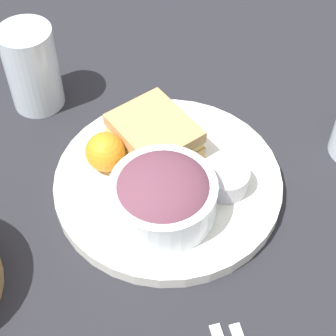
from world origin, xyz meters
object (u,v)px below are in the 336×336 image
object	(u,v)px
salad_bowl	(163,195)
drink_glass	(32,68)
plate	(168,183)
dressing_cup	(226,179)
sandwich	(151,137)

from	to	relation	value
salad_bowl	drink_glass	distance (m)	0.28
plate	salad_bowl	size ratio (longest dim) A/B	2.28
plate	dressing_cup	xyz separation A→B (m)	(-0.04, -0.06, 0.02)
sandwich	salad_bowl	distance (m)	0.10
plate	dressing_cup	world-z (taller)	dressing_cup
dressing_cup	drink_glass	distance (m)	0.31
plate	salad_bowl	xyz separation A→B (m)	(-0.05, 0.02, 0.04)
plate	drink_glass	size ratio (longest dim) A/B	2.30
dressing_cup	drink_glass	world-z (taller)	drink_glass
plate	dressing_cup	size ratio (longest dim) A/B	5.10
drink_glass	dressing_cup	bearing A→B (deg)	-142.41
plate	drink_glass	distance (m)	0.25
plate	salad_bowl	distance (m)	0.06
sandwich	salad_bowl	size ratio (longest dim) A/B	1.00
sandwich	salad_bowl	xyz separation A→B (m)	(-0.10, 0.02, 0.01)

